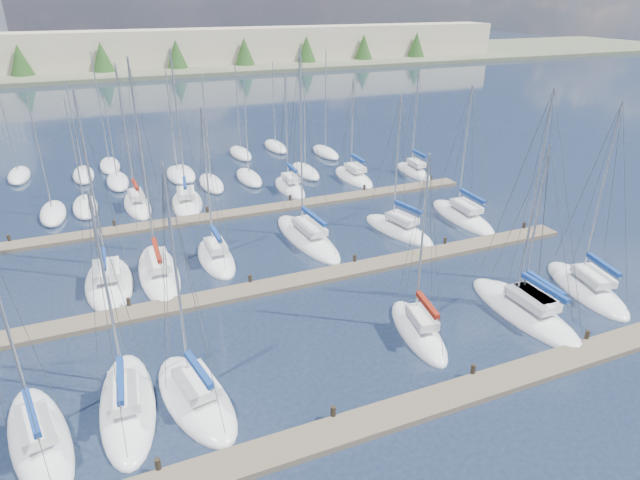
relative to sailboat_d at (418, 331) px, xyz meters
name	(u,v)px	position (x,y,z in m)	size (l,w,h in m)	color
ground	(192,139)	(-3.58, 52.54, -0.19)	(400.00, 400.00, 0.00)	#202C40
dock_near	(416,407)	(-3.58, -5.45, -0.04)	(44.00, 1.93, 1.10)	#6B5E4C
dock_mid	(309,279)	(-3.58, 8.55, -0.04)	(44.00, 1.93, 1.10)	#6B5E4C
dock_far	(253,211)	(-3.58, 22.55, -0.04)	(44.00, 1.93, 1.10)	#6B5E4C
sailboat_d	(418,331)	(0.00, 0.00, 0.00)	(3.30, 7.16, 11.59)	white
sailboat_l	(398,230)	(6.59, 13.55, -0.01)	(4.18, 8.24, 12.06)	white
sailboat_a	(39,439)	(-20.30, -0.65, -0.01)	(4.06, 8.51, 11.82)	white
sailboat_c	(196,397)	(-13.29, -0.62, -0.01)	(4.21, 8.02, 12.83)	white
sailboat_g	(586,289)	(13.25, -0.12, -0.01)	(4.45, 8.43, 13.42)	white
sailboat_k	(307,237)	(-1.15, 15.06, -0.01)	(3.49, 10.66, 15.60)	white
sailboat_r	(414,172)	(16.51, 26.95, 0.00)	(2.56, 7.37, 12.12)	white
sailboat_n	(137,205)	(-13.28, 28.21, 0.01)	(2.64, 7.68, 13.78)	white
sailboat_b	(128,405)	(-16.46, 0.11, -0.02)	(3.14, 8.59, 11.73)	white
sailboat_j	(216,258)	(-8.89, 14.30, -0.01)	(2.49, 7.06, 12.10)	white
sailboat_p	(290,188)	(1.80, 27.36, 0.00)	(2.59, 7.12, 12.19)	white
sailboat_q	(354,177)	(9.44, 27.99, -0.02)	(2.81, 7.73, 11.31)	white
sailboat_i	(159,272)	(-13.21, 13.52, 0.00)	(2.92, 9.76, 15.62)	white
sailboat_f	(528,309)	(7.76, -0.59, -0.01)	(2.42, 7.87, 11.39)	white
sailboat_e	(524,311)	(7.33, -0.74, -0.01)	(3.07, 9.31, 14.57)	white
sailboat_m	(462,217)	(13.39, 13.87, -0.02)	(3.19, 9.00, 12.34)	white
sailboat_h	(109,282)	(-16.60, 13.39, -0.01)	(3.44, 8.45, 13.96)	white
sailboat_o	(187,203)	(-8.82, 27.03, 0.00)	(4.02, 8.28, 14.83)	white
distant_boats	(180,173)	(-7.93, 36.30, 0.10)	(36.93, 20.75, 13.30)	#9EA0A5
shoreline	(76,40)	(-16.87, 142.31, 7.25)	(400.00, 60.00, 38.00)	#666B51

